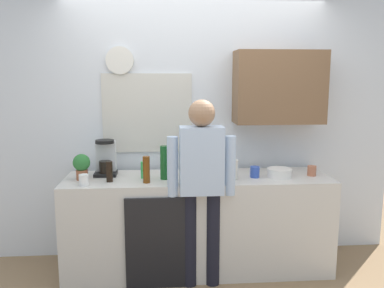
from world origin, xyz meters
name	(u,v)px	position (x,y,z in m)	size (l,w,h in m)	color
ground_plane	(201,284)	(0.00, 0.00, 0.00)	(8.00, 8.00, 0.00)	#8C6D4C
kitchen_counter	(198,223)	(0.00, 0.30, 0.44)	(2.40, 0.64, 0.88)	beige
dishwasher_panel	(159,244)	(-0.36, -0.03, 0.40)	(0.56, 0.02, 0.79)	black
back_wall_assembly	(205,120)	(0.10, 0.70, 1.36)	(4.00, 0.42, 2.60)	silver
coffee_maker	(106,159)	(-0.84, 0.45, 1.03)	(0.20, 0.20, 0.33)	black
bottle_amber_beer	(146,170)	(-0.46, 0.13, 1.00)	(0.06, 0.06, 0.23)	brown
bottle_dark_sauce	(109,172)	(-0.78, 0.19, 0.97)	(0.06, 0.06, 0.18)	black
bottle_green_wine	(164,163)	(-0.31, 0.24, 1.03)	(0.07, 0.07, 0.30)	#195923
cup_white_mug	(84,180)	(-0.98, 0.08, 0.93)	(0.08, 0.08, 0.10)	white
cup_terracotta_mug	(312,171)	(1.05, 0.26, 0.93)	(0.08, 0.08, 0.09)	#B26647
cup_blue_mug	(255,172)	(0.51, 0.24, 0.93)	(0.08, 0.08, 0.10)	#3351B2
mixing_bowl	(280,173)	(0.73, 0.23, 0.92)	(0.22, 0.22, 0.08)	white
potted_plant	(82,165)	(-1.03, 0.28, 1.01)	(0.15, 0.15, 0.23)	#9E5638
dish_soap	(144,170)	(-0.49, 0.29, 0.96)	(0.06, 0.06, 0.18)	green
storage_canister	(230,169)	(0.28, 0.21, 0.97)	(0.14, 0.14, 0.17)	silver
person_at_sink	(201,178)	(0.00, 0.00, 0.95)	(0.57, 0.22, 1.60)	black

